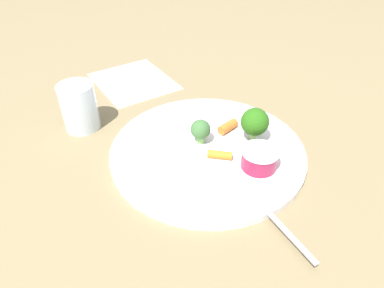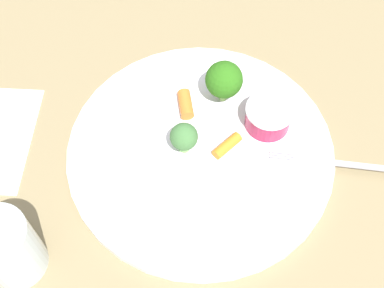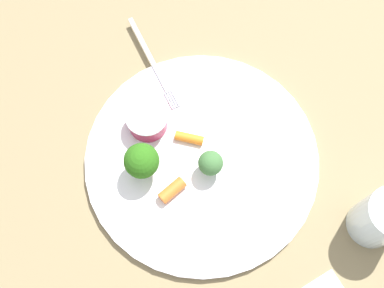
% 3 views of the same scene
% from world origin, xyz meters
% --- Properties ---
extents(ground_plane, '(2.40, 2.40, 0.00)m').
position_xyz_m(ground_plane, '(0.00, 0.00, 0.00)').
color(ground_plane, '#84724F').
extents(plate, '(0.32, 0.32, 0.01)m').
position_xyz_m(plate, '(0.00, 0.00, 0.01)').
color(plate, white).
rests_on(plate, ground_plane).
extents(sauce_cup, '(0.06, 0.06, 0.03)m').
position_xyz_m(sauce_cup, '(0.09, 0.00, 0.03)').
color(sauce_cup, '#9B1F42').
rests_on(sauce_cup, plate).
extents(broccoli_floret_0, '(0.03, 0.03, 0.04)m').
position_xyz_m(broccoli_floret_0, '(-0.02, 0.01, 0.04)').
color(broccoli_floret_0, '#83C565').
rests_on(broccoli_floret_0, plate).
extents(broccoli_floret_1, '(0.05, 0.05, 0.06)m').
position_xyz_m(broccoli_floret_1, '(0.06, 0.06, 0.05)').
color(broccoli_floret_1, '#7DAE58').
rests_on(broccoli_floret_1, plate).
extents(carrot_stick_0, '(0.04, 0.03, 0.01)m').
position_xyz_m(carrot_stick_0, '(0.03, -0.01, 0.02)').
color(carrot_stick_0, orange).
rests_on(carrot_stick_0, plate).
extents(carrot_stick_1, '(0.03, 0.04, 0.02)m').
position_xyz_m(carrot_stick_1, '(0.01, 0.06, 0.02)').
color(carrot_stick_1, orange).
rests_on(carrot_stick_1, plate).
extents(fork, '(0.15, 0.09, 0.00)m').
position_xyz_m(fork, '(0.14, -0.08, 0.01)').
color(fork, silver).
rests_on(fork, plate).
extents(drinking_glass, '(0.06, 0.06, 0.09)m').
position_xyz_m(drinking_glass, '(-0.23, -0.05, 0.04)').
color(drinking_glass, silver).
rests_on(drinking_glass, ground_plane).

